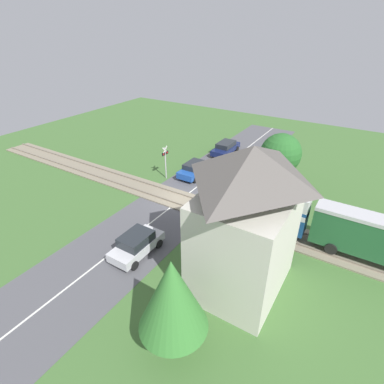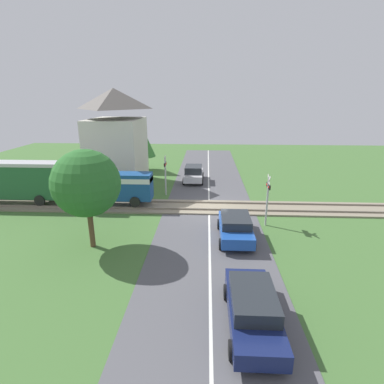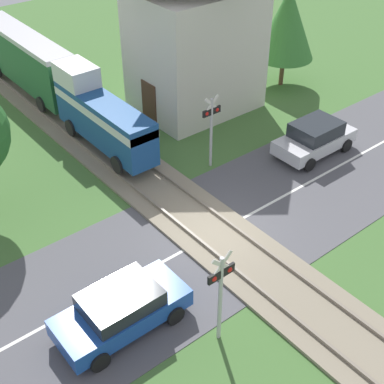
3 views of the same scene
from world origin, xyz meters
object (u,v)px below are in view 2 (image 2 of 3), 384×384
Objects in this scene: car_behind_queue at (253,307)px; crossing_signal_east_approach at (165,170)px; car_far_side at (194,173)px; crossing_signal_west_approach at (268,194)px; station_building at (117,139)px; train at (49,181)px; car_near_crossing at (235,227)px; pedestrian_by_station at (119,190)px.

crossing_signal_east_approach reaches higher than car_behind_queue.
car_far_side reaches higher than car_behind_queue.
station_building reaches higher than crossing_signal_west_approach.
station_building is at bearing 53.46° from crossing_signal_west_approach.
train reaches higher than car_behind_queue.
car_behind_queue is at bearing -161.02° from crossing_signal_east_approach.
car_behind_queue is 9.06m from crossing_signal_west_approach.
crossing_signal_east_approach is (2.85, -8.13, 0.21)m from train.
car_far_side is at bearing 13.69° from car_near_crossing.
train is 9.65× the size of pedestrian_by_station.
car_far_side is 4.85m from crossing_signal_east_approach.
crossing_signal_west_approach is at bearing -129.00° from crossing_signal_east_approach.
crossing_signal_west_approach is 2.14× the size of pedestrian_by_station.
pedestrian_by_station is (-5.34, 5.59, -0.09)m from car_far_side.
car_near_crossing is at bearing -0.00° from car_behind_queue.
car_behind_queue is 15.30m from crossing_signal_east_approach.
station_building is 5.44m from pedestrian_by_station.
train is 8.62m from crossing_signal_east_approach.
crossing_signal_west_approach and crossing_signal_east_approach have the same top height.
car_far_side is 1.16× the size of crossing_signal_east_approach.
car_near_crossing is (-4.79, -13.09, -1.13)m from train.
train is at bearing 148.93° from station_building.
car_near_crossing is 10.67m from pedestrian_by_station.
crossing_signal_east_approach reaches higher than pedestrian_by_station.
crossing_signal_west_approach reaches higher than pedestrian_by_station.
train is 4.51× the size of crossing_signal_west_approach.
crossing_signal_east_approach is 3.94m from pedestrian_by_station.
crossing_signal_west_approach is at bearing -100.64° from train.
train is at bearing 79.36° from crossing_signal_west_approach.
pedestrian_by_station is at bearing 133.67° from car_far_side.
car_near_crossing is 0.47× the size of station_building.
car_near_crossing is 1.22× the size of crossing_signal_east_approach.
crossing_signal_east_approach is at bearing -122.47° from station_building.
train reaches higher than crossing_signal_east_approach.
station_building is (17.37, 9.60, 3.34)m from car_behind_queue.
station_building is at bearing -31.07° from train.
car_behind_queue is at bearing 180.00° from car_near_crossing.
car_far_side is (11.83, 2.88, 0.04)m from car_near_crossing.
train is 17.50m from car_behind_queue.
car_near_crossing is 3.14m from crossing_signal_west_approach.
crossing_signal_west_approach is (8.72, -2.08, 1.33)m from car_behind_queue.
car_near_crossing is 6.77m from car_behind_queue.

